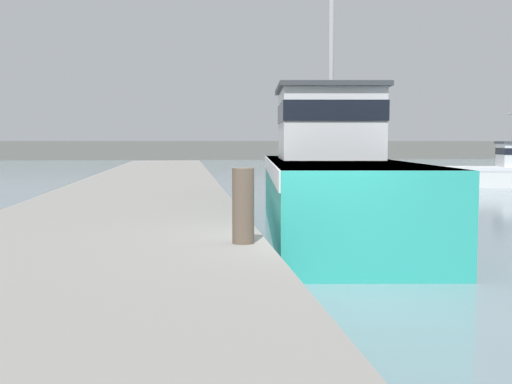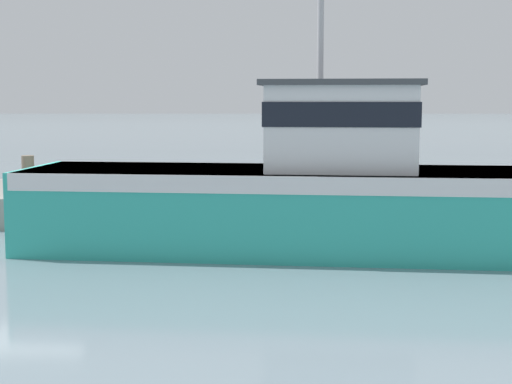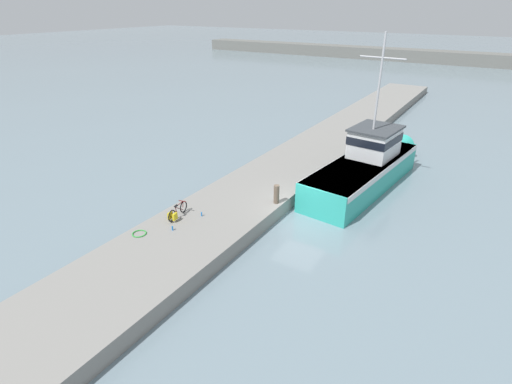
% 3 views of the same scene
% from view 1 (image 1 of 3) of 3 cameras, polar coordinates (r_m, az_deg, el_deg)
% --- Properties ---
extents(ground_plane, '(320.00, 320.00, 0.00)m').
position_cam_1_polar(ground_plane, '(9.89, 5.85, -8.60)').
color(ground_plane, gray).
extents(dock_pier, '(5.02, 80.00, 0.81)m').
position_cam_1_polar(dock_pier, '(9.68, -14.28, -6.55)').
color(dock_pier, gray).
rests_on(dock_pier, ground_plane).
extents(far_shoreline, '(180.00, 5.00, 2.33)m').
position_cam_1_polar(far_shoreline, '(87.94, 14.99, 3.64)').
color(far_shoreline, slate).
rests_on(far_shoreline, ground_plane).
extents(fishing_boat_main, '(4.26, 13.12, 9.36)m').
position_cam_1_polar(fishing_boat_main, '(16.21, 6.72, 1.33)').
color(fishing_boat_main, teal).
rests_on(fishing_boat_main, ground_plane).
extents(boat_white_moored, '(7.66, 3.25, 4.09)m').
position_cam_1_polar(boat_white_moored, '(34.18, 21.55, 1.78)').
color(boat_white_moored, silver).
rests_on(boat_white_moored, ground_plane).
extents(mooring_post, '(0.31, 0.31, 1.06)m').
position_cam_1_polar(mooring_post, '(8.97, -1.14, -1.24)').
color(mooring_post, brown).
rests_on(mooring_post, dock_pier).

